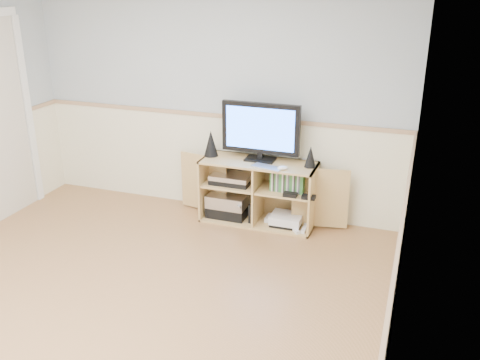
% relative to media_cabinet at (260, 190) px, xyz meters
% --- Properties ---
extents(room, '(4.04, 4.54, 2.54)m').
position_rel_media_cabinet_xyz_m(room, '(-0.61, -1.93, 0.88)').
color(room, tan).
rests_on(room, ground).
extents(media_cabinet, '(1.79, 0.43, 0.65)m').
position_rel_media_cabinet_xyz_m(media_cabinet, '(0.00, 0.00, 0.00)').
color(media_cabinet, tan).
rests_on(media_cabinet, floor).
extents(monitor, '(0.78, 0.18, 0.58)m').
position_rel_media_cabinet_xyz_m(monitor, '(0.00, -0.00, 0.63)').
color(monitor, black).
rests_on(monitor, media_cabinet).
extents(speaker_left, '(0.14, 0.14, 0.26)m').
position_rel_media_cabinet_xyz_m(speaker_left, '(-0.52, -0.03, 0.45)').
color(speaker_left, black).
rests_on(speaker_left, media_cabinet).
extents(speaker_right, '(0.11, 0.11, 0.21)m').
position_rel_media_cabinet_xyz_m(speaker_right, '(0.51, -0.03, 0.42)').
color(speaker_right, black).
rests_on(speaker_right, media_cabinet).
extents(keyboard, '(0.32, 0.19, 0.01)m').
position_rel_media_cabinet_xyz_m(keyboard, '(0.13, -0.19, 0.32)').
color(keyboard, silver).
rests_on(keyboard, media_cabinet).
extents(mouse, '(0.11, 0.10, 0.04)m').
position_rel_media_cabinet_xyz_m(mouse, '(0.28, -0.19, 0.34)').
color(mouse, white).
rests_on(mouse, media_cabinet).
extents(av_components, '(0.50, 0.30, 0.47)m').
position_rel_media_cabinet_xyz_m(av_components, '(-0.31, -0.05, -0.11)').
color(av_components, black).
rests_on(av_components, media_cabinet).
extents(game_consoles, '(0.45, 0.30, 0.11)m').
position_rel_media_cabinet_xyz_m(game_consoles, '(0.30, -0.07, -0.26)').
color(game_consoles, white).
rests_on(game_consoles, media_cabinet).
extents(game_cases, '(0.33, 0.13, 0.19)m').
position_rel_media_cabinet_xyz_m(game_cases, '(0.31, -0.07, 0.15)').
color(game_cases, '#3F8C3F').
rests_on(game_cases, media_cabinet).
extents(wall_outlet, '(0.12, 0.03, 0.12)m').
position_rel_media_cabinet_xyz_m(wall_outlet, '(0.45, 0.17, 0.27)').
color(wall_outlet, white).
rests_on(wall_outlet, wall_back).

